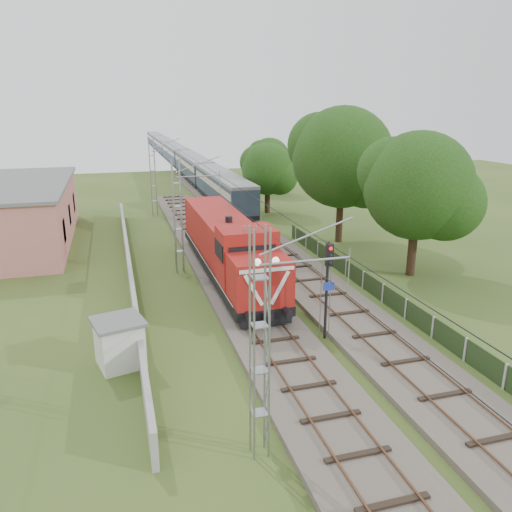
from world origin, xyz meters
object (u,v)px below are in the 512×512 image
object	(u,v)px
locomotive	(228,245)
coach_rake	(175,153)
signal_post	(328,274)
relay_hut	(119,342)

from	to	relation	value
locomotive	coach_rake	xyz separation A→B (m)	(5.00, 67.64, 0.04)
locomotive	signal_post	world-z (taller)	signal_post
coach_rake	relay_hut	distance (m)	78.92
locomotive	relay_hut	bearing A→B (deg)	-125.74
locomotive	relay_hut	xyz separation A→B (m)	(-7.40, -10.28, -1.24)
locomotive	relay_hut	size ratio (longest dim) A/B	6.96
coach_rake	relay_hut	size ratio (longest dim) A/B	40.78
signal_post	relay_hut	xyz separation A→B (m)	(-10.11, 0.13, -2.38)
locomotive	relay_hut	world-z (taller)	locomotive
coach_rake	relay_hut	bearing A→B (deg)	-99.04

